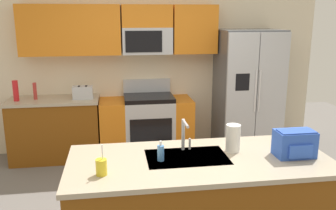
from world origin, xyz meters
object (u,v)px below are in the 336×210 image
object	(u,v)px
refrigerator	(248,92)
bottle_red	(16,91)
sink_faucet	(184,132)
drink_cup_yellow	(101,167)
soap_dispenser	(161,153)
paper_towel_roll	(233,138)
toaster	(83,92)
pepper_mill	(35,91)
range_oven	(146,125)
backpack	(295,143)

from	to	relation	value
refrigerator	bottle_red	world-z (taller)	refrigerator
sink_faucet	drink_cup_yellow	distance (m)	0.81
soap_dispenser	paper_towel_roll	world-z (taller)	paper_towel_roll
drink_cup_yellow	paper_towel_roll	bearing A→B (deg)	15.97
drink_cup_yellow	soap_dispenser	distance (m)	0.51
toaster	refrigerator	bearing A→B (deg)	-0.46
sink_faucet	drink_cup_yellow	size ratio (longest dim) A/B	1.16
bottle_red	sink_faucet	xyz separation A→B (m)	(1.93, -2.21, 0.02)
bottle_red	paper_towel_roll	distance (m)	3.27
sink_faucet	toaster	bearing A→B (deg)	114.90
paper_towel_roll	pepper_mill	bearing A→B (deg)	131.96
toaster	soap_dispenser	world-z (taller)	toaster
range_oven	sink_faucet	world-z (taller)	sink_faucet
pepper_mill	drink_cup_yellow	size ratio (longest dim) A/B	0.98
toaster	sink_faucet	world-z (taller)	sink_faucet
pepper_mill	drink_cup_yellow	xyz separation A→B (m)	(0.98, -2.66, -0.06)
range_oven	soap_dispenser	bearing A→B (deg)	-92.46
refrigerator	soap_dispenser	xyz separation A→B (m)	(-1.64, -2.39, 0.04)
drink_cup_yellow	range_oven	bearing A→B (deg)	77.79
bottle_red	backpack	xyz separation A→B (m)	(2.82, -2.47, -0.03)
pepper_mill	drink_cup_yellow	bearing A→B (deg)	-69.69
pepper_mill	soap_dispenser	xyz separation A→B (m)	(1.45, -2.46, -0.05)
pepper_mill	range_oven	bearing A→B (deg)	0.09
bottle_red	backpack	distance (m)	3.75
pepper_mill	bottle_red	xyz separation A→B (m)	(-0.24, -0.06, 0.02)
toaster	sink_faucet	size ratio (longest dim) A/B	0.99
paper_towel_roll	soap_dispenser	bearing A→B (deg)	-169.82
refrigerator	backpack	xyz separation A→B (m)	(-0.52, -2.46, 0.09)
pepper_mill	bottle_red	distance (m)	0.25
drink_cup_yellow	paper_towel_roll	distance (m)	1.17
toaster	backpack	bearing A→B (deg)	-52.26
pepper_mill	soap_dispenser	size ratio (longest dim) A/B	1.40
pepper_mill	soap_dispenser	world-z (taller)	pepper_mill
refrigerator	soap_dispenser	world-z (taller)	refrigerator
bottle_red	soap_dispenser	xyz separation A→B (m)	(1.70, -2.40, -0.07)
pepper_mill	refrigerator	bearing A→B (deg)	-1.29
soap_dispenser	paper_towel_roll	xyz separation A→B (m)	(0.65, 0.12, 0.05)
sink_faucet	drink_cup_yellow	xyz separation A→B (m)	(-0.70, -0.39, -0.10)
bottle_red	sink_faucet	bearing A→B (deg)	-48.86
toaster	paper_towel_roll	bearing A→B (deg)	-57.76
sink_faucet	pepper_mill	bearing A→B (deg)	126.69
paper_towel_roll	bottle_red	bearing A→B (deg)	135.78
sink_faucet	paper_towel_roll	xyz separation A→B (m)	(0.42, -0.07, -0.05)
range_oven	drink_cup_yellow	bearing A→B (deg)	-102.21
sink_faucet	backpack	world-z (taller)	sink_faucet
toaster	soap_dispenser	size ratio (longest dim) A/B	1.65
refrigerator	backpack	size ratio (longest dim) A/B	5.78
bottle_red	refrigerator	bearing A→B (deg)	-0.21
backpack	paper_towel_roll	bearing A→B (deg)	158.33
pepper_mill	drink_cup_yellow	world-z (taller)	drink_cup_yellow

